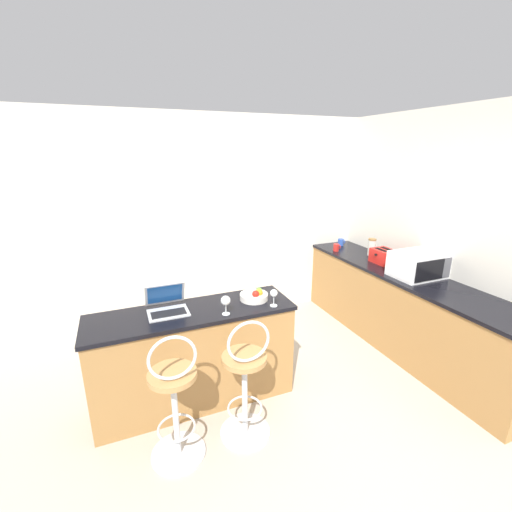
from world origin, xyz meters
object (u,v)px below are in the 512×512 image
wine_glass_tall (274,294)px  laptop (167,304)px  microwave (418,265)px  fruit_bowl (255,296)px  wine_glass_short (226,301)px  bar_stool_near (175,400)px  toaster (384,256)px  storage_jar (372,247)px  bar_stool_far (245,382)px  mug_red (336,247)px  mug_blue (341,242)px

wine_glass_tall → laptop: bearing=163.5°
laptop → microwave: (2.59, -0.17, 0.08)m
fruit_bowl → wine_glass_short: wine_glass_short is taller
bar_stool_near → wine_glass_tall: bar_stool_near is taller
toaster → storage_jar: bearing=75.1°
bar_stool_far → microwave: microwave is taller
bar_stool_near → laptop: laptop is taller
wine_glass_tall → microwave: bearing=2.7°
mug_red → wine_glass_short: bearing=-147.7°
wine_glass_short → wine_glass_tall: bearing=-0.8°
bar_stool_far → bar_stool_near: bearing=180.0°
bar_stool_far → toaster: bearing=24.4°
microwave → toaster: (-0.01, 0.50, -0.05)m
bar_stool_near → mug_blue: (2.67, 1.82, 0.44)m
bar_stool_near → fruit_bowl: size_ratio=4.12×
toaster → wine_glass_tall: 1.81m
microwave → wine_glass_short: 2.16m
laptop → microwave: microwave is taller
mug_red → laptop: bearing=-157.7°
microwave → bar_stool_far: bearing=-167.8°
mug_blue → storage_jar: bearing=-82.9°
bar_stool_far → mug_red: (1.91, 1.61, 0.44)m
laptop → fruit_bowl: (0.76, -0.07, -0.02)m
wine_glass_short → bar_stool_near: bearing=-142.7°
bar_stool_far → wine_glass_short: wine_glass_short is taller
laptop → storage_jar: bearing=13.4°
bar_stool_near → bar_stool_far: size_ratio=1.00×
laptop → mug_red: (2.37, 0.97, -0.01)m
laptop → wine_glass_short: size_ratio=2.02×
bar_stool_near → wine_glass_tall: size_ratio=6.82×
mug_blue → bar_stool_far: bearing=-139.6°
bar_stool_far → wine_glass_tall: (0.41, 0.38, 0.50)m
mug_blue → wine_glass_short: 2.60m
fruit_bowl → mug_red: fruit_bowl is taller
fruit_bowl → wine_glass_short: size_ratio=1.56×
wine_glass_short → mug_red: 2.29m
mug_blue → bar_stool_near: bearing=-145.6°
microwave → wine_glass_tall: 1.73m
microwave → mug_blue: size_ratio=5.46×
mug_blue → mug_red: 0.31m
fruit_bowl → wine_glass_short: (-0.33, -0.18, 0.08)m
bar_stool_near → fruit_bowl: (0.84, 0.57, 0.42)m
storage_jar → mug_red: 0.45m
mug_blue → fruit_bowl: bearing=-145.6°
bar_stool_far → laptop: laptop is taller
mug_blue → wine_glass_tall: wine_glass_tall is taller
laptop → mug_red: 2.56m
microwave → mug_blue: (0.01, 1.36, -0.09)m
microwave → storage_jar: 0.81m
bar_stool_far → microwave: bearing=12.2°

